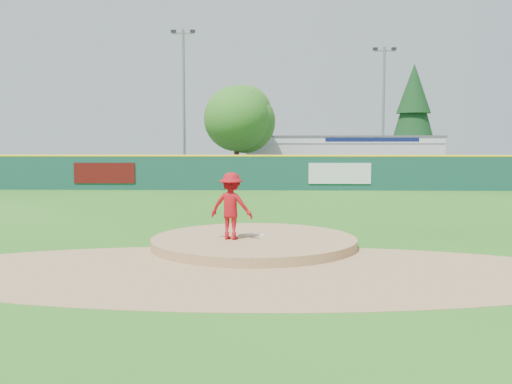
{
  "coord_description": "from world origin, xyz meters",
  "views": [
    {
      "loc": [
        0.47,
        -15.13,
        2.8
      ],
      "look_at": [
        0.0,
        2.0,
        1.3
      ],
      "focal_mm": 40.0,
      "sensor_mm": 36.0,
      "label": 1
    }
  ],
  "objects_px": {
    "deciduous_tree": "(237,117)",
    "conifer_tree": "(413,111)",
    "light_pole_left": "(184,98)",
    "pool_building_grp": "(339,156)",
    "pitcher": "(231,206)",
    "light_pole_right": "(383,106)",
    "van": "(214,176)",
    "playground_slide": "(96,172)"
  },
  "relations": [
    {
      "from": "conifer_tree",
      "to": "light_pole_left",
      "type": "bearing_deg",
      "value": -154.65
    },
    {
      "from": "pitcher",
      "to": "deciduous_tree",
      "type": "height_order",
      "value": "deciduous_tree"
    },
    {
      "from": "pitcher",
      "to": "pool_building_grp",
      "type": "relative_size",
      "value": 0.12
    },
    {
      "from": "pool_building_grp",
      "to": "light_pole_right",
      "type": "distance_m",
      "value": 5.75
    },
    {
      "from": "pool_building_grp",
      "to": "deciduous_tree",
      "type": "relative_size",
      "value": 2.07
    },
    {
      "from": "deciduous_tree",
      "to": "conifer_tree",
      "type": "height_order",
      "value": "conifer_tree"
    },
    {
      "from": "pool_building_grp",
      "to": "conifer_tree",
      "type": "height_order",
      "value": "conifer_tree"
    },
    {
      "from": "light_pole_left",
      "to": "pitcher",
      "type": "bearing_deg",
      "value": -78.78
    },
    {
      "from": "pitcher",
      "to": "playground_slide",
      "type": "height_order",
      "value": "pitcher"
    },
    {
      "from": "pool_building_grp",
      "to": "light_pole_right",
      "type": "height_order",
      "value": "light_pole_right"
    },
    {
      "from": "pitcher",
      "to": "conifer_tree",
      "type": "xyz_separation_m",
      "value": [
        13.59,
        36.29,
        4.41
      ]
    },
    {
      "from": "van",
      "to": "playground_slide",
      "type": "height_order",
      "value": "playground_slide"
    },
    {
      "from": "deciduous_tree",
      "to": "light_pole_left",
      "type": "distance_m",
      "value": 4.72
    },
    {
      "from": "pool_building_grp",
      "to": "light_pole_right",
      "type": "relative_size",
      "value": 1.52
    },
    {
      "from": "van",
      "to": "pitcher",
      "type": "bearing_deg",
      "value": -168.33
    },
    {
      "from": "deciduous_tree",
      "to": "light_pole_right",
      "type": "xyz_separation_m",
      "value": [
        11.0,
        4.0,
        0.99
      ]
    },
    {
      "from": "pitcher",
      "to": "playground_slide",
      "type": "bearing_deg",
      "value": -50.3
    },
    {
      "from": "deciduous_tree",
      "to": "light_pole_right",
      "type": "relative_size",
      "value": 0.74
    },
    {
      "from": "van",
      "to": "deciduous_tree",
      "type": "bearing_deg",
      "value": -11.26
    },
    {
      "from": "deciduous_tree",
      "to": "light_pole_left",
      "type": "bearing_deg",
      "value": 153.43
    },
    {
      "from": "light_pole_left",
      "to": "playground_slide",
      "type": "bearing_deg",
      "value": -155.74
    },
    {
      "from": "pitcher",
      "to": "pool_building_grp",
      "type": "height_order",
      "value": "pool_building_grp"
    },
    {
      "from": "pitcher",
      "to": "van",
      "type": "relative_size",
      "value": 0.38
    },
    {
      "from": "pool_building_grp",
      "to": "light_pole_left",
      "type": "distance_m",
      "value": 13.72
    },
    {
      "from": "pitcher",
      "to": "van",
      "type": "bearing_deg",
      "value": -67.77
    },
    {
      "from": "pool_building_grp",
      "to": "deciduous_tree",
      "type": "height_order",
      "value": "deciduous_tree"
    },
    {
      "from": "van",
      "to": "conifer_tree",
      "type": "relative_size",
      "value": 0.48
    },
    {
      "from": "light_pole_left",
      "to": "light_pole_right",
      "type": "relative_size",
      "value": 1.1
    },
    {
      "from": "deciduous_tree",
      "to": "conifer_tree",
      "type": "relative_size",
      "value": 0.77
    },
    {
      "from": "deciduous_tree",
      "to": "pool_building_grp",
      "type": "bearing_deg",
      "value": 41.16
    },
    {
      "from": "pitcher",
      "to": "deciduous_tree",
      "type": "xyz_separation_m",
      "value": [
        -1.41,
        25.29,
        3.42
      ]
    },
    {
      "from": "light_pole_left",
      "to": "deciduous_tree",
      "type": "bearing_deg",
      "value": -26.57
    },
    {
      "from": "playground_slide",
      "to": "deciduous_tree",
      "type": "relative_size",
      "value": 0.36
    },
    {
      "from": "deciduous_tree",
      "to": "conifer_tree",
      "type": "distance_m",
      "value": 18.63
    },
    {
      "from": "van",
      "to": "playground_slide",
      "type": "relative_size",
      "value": 1.72
    },
    {
      "from": "van",
      "to": "pool_building_grp",
      "type": "distance_m",
      "value": 14.53
    },
    {
      "from": "pitcher",
      "to": "light_pole_left",
      "type": "relative_size",
      "value": 0.16
    },
    {
      "from": "deciduous_tree",
      "to": "light_pole_right",
      "type": "height_order",
      "value": "light_pole_right"
    },
    {
      "from": "deciduous_tree",
      "to": "light_pole_left",
      "type": "xyz_separation_m",
      "value": [
        -4.0,
        2.0,
        1.5
      ]
    },
    {
      "from": "pool_building_grp",
      "to": "van",
      "type": "bearing_deg",
      "value": -129.38
    },
    {
      "from": "playground_slide",
      "to": "light_pole_left",
      "type": "height_order",
      "value": "light_pole_left"
    },
    {
      "from": "conifer_tree",
      "to": "light_pole_right",
      "type": "xyz_separation_m",
      "value": [
        -4.0,
        -7.0,
        0.0
      ]
    }
  ]
}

